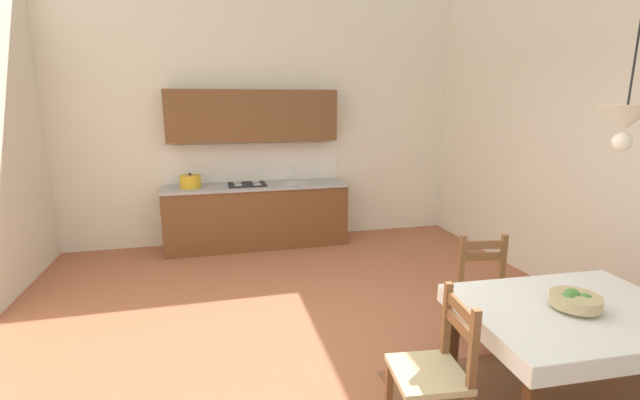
{
  "coord_description": "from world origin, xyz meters",
  "views": [
    {
      "loc": [
        -0.76,
        -3.08,
        2.03
      ],
      "look_at": [
        0.23,
        0.9,
        1.1
      ],
      "focal_mm": 24.21,
      "sensor_mm": 36.0,
      "label": 1
    }
  ],
  "objects_px": {
    "kitchen_cabinetry": "(256,187)",
    "dining_table": "(573,325)",
    "pendant_lamp": "(626,119)",
    "fruit_bowl": "(575,300)",
    "dining_chair_kitchen_side": "(487,295)",
    "dining_chair_tv_side": "(434,371)"
  },
  "relations": [
    {
      "from": "kitchen_cabinetry",
      "to": "dining_table",
      "type": "height_order",
      "value": "kitchen_cabinetry"
    },
    {
      "from": "dining_table",
      "to": "pendant_lamp",
      "type": "xyz_separation_m",
      "value": [
        0.13,
        -0.03,
        1.3
      ]
    },
    {
      "from": "pendant_lamp",
      "to": "kitchen_cabinetry",
      "type": "bearing_deg",
      "value": 113.39
    },
    {
      "from": "dining_table",
      "to": "fruit_bowl",
      "type": "relative_size",
      "value": 4.77
    },
    {
      "from": "dining_table",
      "to": "fruit_bowl",
      "type": "bearing_deg",
      "value": -155.22
    },
    {
      "from": "dining_table",
      "to": "dining_chair_kitchen_side",
      "type": "relative_size",
      "value": 1.54
    },
    {
      "from": "dining_table",
      "to": "pendant_lamp",
      "type": "bearing_deg",
      "value": -15.2
    },
    {
      "from": "dining_table",
      "to": "kitchen_cabinetry",
      "type": "bearing_deg",
      "value": 112.02
    },
    {
      "from": "kitchen_cabinetry",
      "to": "dining_table",
      "type": "xyz_separation_m",
      "value": [
        1.62,
        -4.01,
        -0.22
      ]
    },
    {
      "from": "dining_chair_tv_side",
      "to": "pendant_lamp",
      "type": "xyz_separation_m",
      "value": [
        1.09,
        -0.06,
        1.49
      ]
    },
    {
      "from": "kitchen_cabinetry",
      "to": "pendant_lamp",
      "type": "relative_size",
      "value": 3.19
    },
    {
      "from": "kitchen_cabinetry",
      "to": "fruit_bowl",
      "type": "height_order",
      "value": "kitchen_cabinetry"
    },
    {
      "from": "dining_chair_tv_side",
      "to": "fruit_bowl",
      "type": "distance_m",
      "value": 1.01
    },
    {
      "from": "dining_table",
      "to": "fruit_bowl",
      "type": "xyz_separation_m",
      "value": [
        -0.02,
        -0.01,
        0.18
      ]
    },
    {
      "from": "fruit_bowl",
      "to": "pendant_lamp",
      "type": "xyz_separation_m",
      "value": [
        0.15,
        -0.02,
        1.12
      ]
    },
    {
      "from": "dining_table",
      "to": "pendant_lamp",
      "type": "distance_m",
      "value": 1.31
    },
    {
      "from": "dining_chair_tv_side",
      "to": "kitchen_cabinetry",
      "type": "bearing_deg",
      "value": 99.45
    },
    {
      "from": "kitchen_cabinetry",
      "to": "fruit_bowl",
      "type": "xyz_separation_m",
      "value": [
        1.6,
        -4.02,
        -0.04
      ]
    },
    {
      "from": "dining_table",
      "to": "pendant_lamp",
      "type": "relative_size",
      "value": 1.78
    },
    {
      "from": "kitchen_cabinetry",
      "to": "pendant_lamp",
      "type": "distance_m",
      "value": 4.53
    },
    {
      "from": "kitchen_cabinetry",
      "to": "dining_chair_kitchen_side",
      "type": "bearing_deg",
      "value": -62.88
    },
    {
      "from": "dining_table",
      "to": "dining_chair_kitchen_side",
      "type": "bearing_deg",
      "value": 90.82
    }
  ]
}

